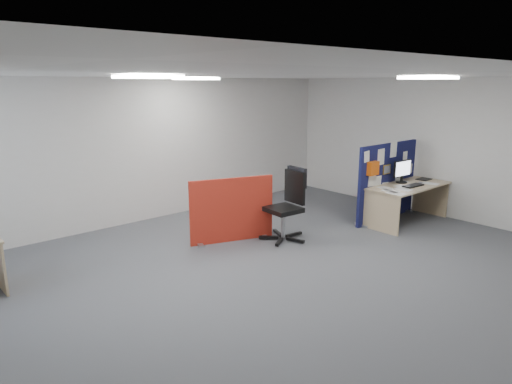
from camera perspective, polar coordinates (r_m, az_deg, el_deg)
floor at (r=6.50m, az=2.04°, el=-10.11°), size 9.00×9.00×0.00m
ceiling at (r=5.95m, az=2.27°, el=14.43°), size 9.00×7.00×0.02m
wall_back at (r=8.91m, az=-13.57°, el=5.07°), size 9.00×0.02×2.70m
wall_right at (r=9.70m, az=21.92°, el=5.13°), size 0.02×7.00×2.70m
ceiling_lights at (r=6.67m, az=0.34°, el=14.09°), size 4.10×4.10×0.04m
navy_divider at (r=9.13m, az=16.02°, el=1.30°), size 1.80×0.30×1.51m
main_desk at (r=9.10m, az=18.23°, el=-0.15°), size 1.78×0.79×0.73m
monitor_main at (r=9.15m, az=17.82°, el=2.59°), size 0.50×0.21×0.43m
keyboard at (r=8.95m, az=19.04°, el=0.77°), size 0.46×0.21×0.02m
mouse at (r=9.20m, az=19.86°, el=1.06°), size 0.11×0.09×0.03m
paper_tray at (r=9.65m, az=20.26°, el=1.53°), size 0.29×0.23×0.01m
red_divider at (r=7.60m, az=-3.02°, el=-2.34°), size 1.38×0.53×1.08m
office_chair at (r=7.69m, az=4.16°, el=-0.98°), size 0.78×0.80×1.20m
desk_papers at (r=8.77m, az=17.73°, el=0.55°), size 1.44×0.83×0.00m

